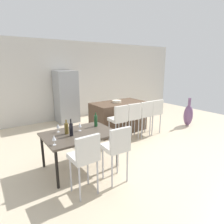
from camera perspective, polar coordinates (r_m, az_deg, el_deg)
ground_plane at (r=5.45m, az=4.70°, el=-8.26°), size 10.00×10.00×0.00m
back_wall at (r=7.69m, az=-10.10°, el=9.33°), size 10.00×0.12×2.90m
kitchen_island at (r=6.02m, az=1.89°, el=-1.37°), size 1.65×0.88×0.92m
bar_chair_left at (r=4.98m, az=2.05°, el=-1.89°), size 0.41×0.41×1.05m
bar_chair_middle at (r=5.25m, az=6.02°, el=-1.09°), size 0.43×0.43×1.05m
bar_chair_right at (r=5.56m, az=9.58°, el=-0.36°), size 0.42×0.42×1.05m
bar_chair_far at (r=5.86m, az=12.62°, el=0.26°), size 0.42×0.42×1.05m
dining_table at (r=3.90m, az=-9.70°, el=-7.06°), size 1.38×0.97×0.74m
dining_chair_near at (r=3.07m, az=-8.05°, el=-12.68°), size 0.41×0.41×1.05m
dining_chair_far at (r=3.36m, az=1.48°, el=-10.05°), size 0.42×0.42×1.05m
wine_bottle_right at (r=3.85m, az=-13.44°, el=-4.76°), size 0.08×0.08×0.29m
wine_bottle_left at (r=3.72m, az=-12.09°, el=-5.11°), size 0.07×0.07×0.33m
wine_bottle_far at (r=4.20m, az=-4.87°, el=-2.61°), size 0.07×0.07×0.31m
wine_glass_middle at (r=3.99m, az=-15.83°, el=-4.07°), size 0.07×0.07×0.17m
wine_glass_near at (r=3.96m, az=-9.62°, el=-3.85°), size 0.07×0.07×0.17m
wine_glass_end at (r=3.39m, az=-16.94°, el=-7.44°), size 0.07×0.07×0.17m
refrigerator at (r=7.08m, az=-13.50°, el=4.42°), size 0.72×0.68×1.84m
fruit_bowl at (r=5.87m, az=1.43°, el=3.18°), size 0.27×0.27×0.07m
floor_vase at (r=7.05m, az=21.81°, el=-0.84°), size 0.30×0.30×0.96m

